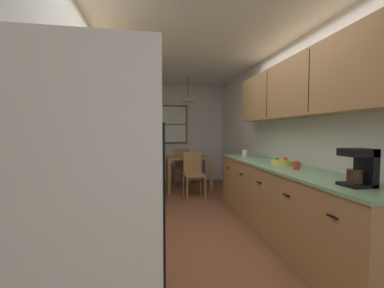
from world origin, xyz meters
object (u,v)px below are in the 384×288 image
at_px(refrigerator, 96,211).
at_px(microwave_over_range, 91,85).
at_px(dining_chair_far, 181,164).
at_px(stove_range, 108,231).
at_px(fruit_bowl, 281,161).
at_px(dining_table, 188,162).
at_px(mug_by_coffeemaker, 245,153).
at_px(mug_spare, 296,165).
at_px(storage_canister, 115,163).
at_px(dining_chair_near, 193,172).
at_px(trash_bin, 147,185).
at_px(table_serving_bowl, 187,156).
at_px(coffee_maker, 360,166).

distance_m(refrigerator, microwave_over_range, 1.11).
bearing_deg(refrigerator, dining_chair_far, 76.78).
xyz_separation_m(stove_range, fruit_bowl, (2.04, 0.74, 0.46)).
bearing_deg(dining_table, mug_by_coffeemaker, -62.63).
height_order(mug_spare, fruit_bowl, mug_spare).
distance_m(storage_canister, mug_by_coffeemaker, 2.34).
distance_m(dining_chair_near, dining_chair_far, 1.17).
bearing_deg(refrigerator, fruit_bowl, 35.99).
bearing_deg(trash_bin, stove_range, -96.40).
relative_size(dining_table, storage_canister, 5.00).
relative_size(stove_range, fruit_bowl, 4.44).
bearing_deg(mug_by_coffeemaker, dining_chair_near, 129.90).
bearing_deg(refrigerator, dining_chair_near, 70.82).
distance_m(refrigerator, table_serving_bowl, 4.04).
height_order(storage_canister, table_serving_bowl, storage_canister).
bearing_deg(refrigerator, mug_spare, 27.65).
relative_size(refrigerator, coffee_maker, 5.93).
distance_m(stove_range, trash_bin, 2.65).
bearing_deg(trash_bin, table_serving_bowl, 32.55).
relative_size(trash_bin, storage_canister, 2.89).
xyz_separation_m(microwave_over_range, dining_table, (1.32, 3.23, -1.08)).
bearing_deg(stove_range, microwave_over_range, 179.97).
height_order(microwave_over_range, mug_by_coffeemaker, microwave_over_range).
xyz_separation_m(dining_chair_near, trash_bin, (-0.93, -0.02, -0.22)).
height_order(stove_range, mug_spare, stove_range).
relative_size(microwave_over_range, dining_table, 0.65).
height_order(storage_canister, mug_spare, storage_canister).
bearing_deg(dining_table, mug_spare, -75.32).
bearing_deg(stove_range, storage_canister, 90.64).
height_order(refrigerator, stove_range, refrigerator).
height_order(mug_by_coffeemaker, mug_spare, mug_by_coffeemaker).
relative_size(stove_range, dining_chair_near, 1.22).
bearing_deg(refrigerator, dining_table, 73.78).
distance_m(microwave_over_range, trash_bin, 3.02).
bearing_deg(table_serving_bowl, dining_chair_far, 94.04).
bearing_deg(mug_by_coffeemaker, table_serving_bowl, 119.42).
bearing_deg(storage_canister, stove_range, -89.36).
bearing_deg(stove_range, dining_chair_far, 73.66).
height_order(dining_table, mug_spare, mug_spare).
xyz_separation_m(trash_bin, storage_canister, (-0.30, -2.12, 0.72)).
distance_m(mug_by_coffeemaker, mug_spare, 1.47).
relative_size(dining_table, mug_spare, 8.53).
height_order(dining_chair_far, mug_by_coffeemaker, mug_by_coffeemaker).
height_order(stove_range, trash_bin, stove_range).
bearing_deg(mug_spare, refrigerator, -152.35).
bearing_deg(mug_spare, table_serving_bowl, 105.64).
xyz_separation_m(microwave_over_range, fruit_bowl, (2.15, 0.74, -0.78)).
height_order(storage_canister, fruit_bowl, storage_canister).
bearing_deg(table_serving_bowl, coffee_maker, -77.61).
bearing_deg(refrigerator, coffee_maker, 5.40).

